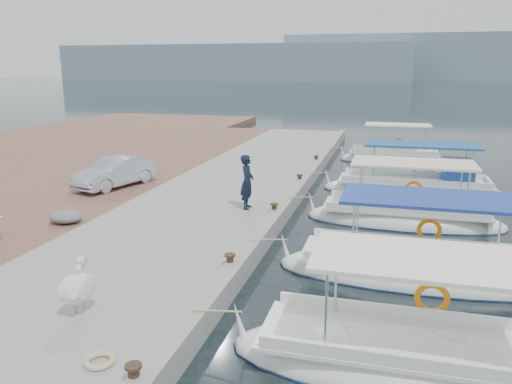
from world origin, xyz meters
TOP-DOWN VIEW (x-y plane):
  - ground at (0.00, 0.00)m, footprint 400.00×400.00m
  - concrete_quay at (-3.00, 5.00)m, footprint 6.00×40.00m
  - quay_curb at (-0.22, 5.00)m, footprint 0.44×40.00m
  - cobblestone_strip at (-8.00, 5.00)m, footprint 4.00×40.00m
  - distant_hills at (29.61, 201.49)m, footprint 330.00×60.00m
  - fishing_caique_a at (4.08, -6.22)m, footprint 6.98×2.24m
  - fishing_caique_b at (4.31, -1.82)m, footprint 7.45×2.34m
  - fishing_caique_c at (4.06, 3.04)m, footprint 6.93×2.24m
  - fishing_caique_d at (4.64, 7.62)m, footprint 7.90×2.29m
  - fishing_caique_e at (3.66, 15.14)m, footprint 6.14×1.98m
  - mooring_bollards at (-0.35, 1.50)m, footprint 0.28×20.28m
  - pelican at (-2.59, -6.62)m, footprint 0.77×1.39m
  - fisherman at (-1.40, 1.76)m, footprint 0.54×0.76m
  - parked_car at (-7.71, 3.57)m, footprint 2.35×3.99m
  - tarp_bundle at (-6.64, -1.38)m, footprint 1.10×0.90m
  - rope_coil at (-1.18, -8.17)m, footprint 0.54×0.54m

SIDE VIEW (x-z plane):
  - ground at x=0.00m, z-range 0.00..0.00m
  - fishing_caique_b at x=4.31m, z-range -1.29..1.54m
  - fishing_caique_a at x=4.08m, z-range -1.29..1.54m
  - fishing_caique_c at x=4.06m, z-range -1.29..1.54m
  - fishing_caique_e at x=3.66m, z-range -1.29..1.54m
  - fishing_caique_d at x=4.64m, z-range -1.23..1.60m
  - concrete_quay at x=-3.00m, z-range 0.00..0.50m
  - cobblestone_strip at x=-8.00m, z-range 0.00..0.50m
  - rope_coil at x=-1.18m, z-range 0.50..0.60m
  - quay_curb at x=-0.22m, z-range 0.50..0.62m
  - mooring_bollards at x=-0.35m, z-range 0.53..0.86m
  - tarp_bundle at x=-6.64m, z-range 0.50..0.90m
  - pelican at x=-2.59m, z-range 0.52..1.61m
  - parked_car at x=-7.71m, z-range 0.50..1.74m
  - fisherman at x=-1.40m, z-range 0.50..2.45m
  - distant_hills at x=29.61m, z-range -1.39..16.61m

